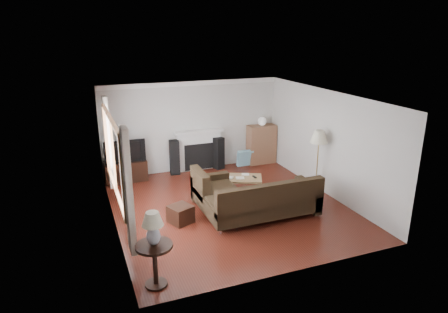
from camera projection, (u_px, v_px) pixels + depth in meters
name	position (u px, v px, depth m)	size (l,w,h in m)	color
room	(229.00, 154.00, 8.68)	(5.10, 5.60, 2.54)	#4E1A11
window	(113.00, 156.00, 7.56)	(0.12, 2.74, 1.54)	brown
curtain_near	(128.00, 192.00, 6.28)	(0.10, 0.35, 2.10)	white
curtain_far	(108.00, 143.00, 8.97)	(0.10, 0.35, 2.10)	white
fireplace	(199.00, 150.00, 11.28)	(1.40, 0.26, 1.15)	white
tv_stand	(126.00, 171.00, 10.51)	(1.08, 0.49, 0.54)	black
television	(124.00, 150.00, 10.33)	(1.04, 0.14, 0.60)	black
speaker_left	(174.00, 157.00, 10.97)	(0.26, 0.31, 0.94)	black
speaker_right	(218.00, 153.00, 11.40)	(0.25, 0.30, 0.91)	black
bookshelf	(261.00, 144.00, 11.83)	(0.83, 0.40, 1.15)	brown
globe_lamp	(262.00, 121.00, 11.61)	(0.25, 0.25, 0.25)	white
sectional_sofa	(263.00, 199.00, 8.41)	(2.59, 1.89, 0.84)	black
coffee_table	(239.00, 185.00, 9.70)	(1.10, 0.60, 0.43)	olive
footstool	(181.00, 214.00, 8.27)	(0.43, 0.43, 0.37)	black
floor_lamp	(317.00, 163.00, 9.48)	(0.41, 0.41, 1.60)	gold
side_table	(155.00, 265.00, 6.18)	(0.58, 0.58, 0.72)	black
table_lamp	(153.00, 229.00, 5.99)	(0.33, 0.33, 0.53)	silver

